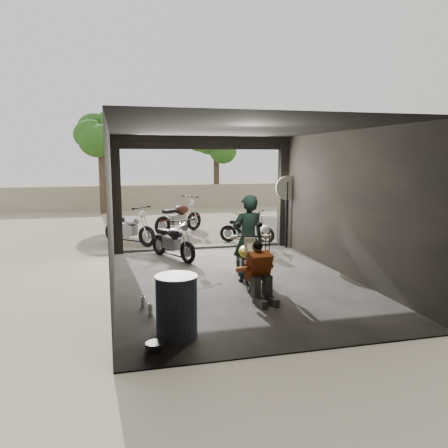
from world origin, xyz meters
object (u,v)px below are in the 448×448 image
rider (248,239)px  oil_drum (177,307)px  helmet (264,230)px  left_bike (173,238)px  outside_bike_a (129,225)px  outside_bike_b (179,215)px  sign_post (287,200)px  outside_bike_c (247,227)px  mechanic (262,274)px  stool (262,238)px  main_bike (245,257)px

rider → oil_drum: rider is taller
helmet → oil_drum: (-3.09, -5.04, -0.19)m
left_bike → oil_drum: size_ratio=1.74×
outside_bike_a → outside_bike_b: bearing=-0.9°
outside_bike_b → sign_post: (2.67, -3.30, 0.76)m
outside_bike_a → outside_bike_c: (3.52, -0.63, -0.08)m
rider → outside_bike_c: bearing=-110.4°
outside_bike_b → mechanic: size_ratio=1.73×
rider → sign_post: size_ratio=0.88×
outside_bike_a → outside_bike_b: outside_bike_b is taller
left_bike → mechanic: (1.12, -3.83, -0.01)m
rider → mechanic: bearing=79.4°
stool → outside_bike_b: bearing=114.7°
left_bike → rider: (1.29, -2.44, 0.38)m
mechanic → sign_post: bearing=54.7°
main_bike → outside_bike_c: bearing=80.1°
rider → stool: 2.84m
helmet → oil_drum: oil_drum is taller
outside_bike_b → sign_post: 4.32m
stool → oil_drum: 5.93m
main_bike → mechanic: (-0.06, -1.23, -0.03)m
outside_bike_b → helmet: (1.80, -3.86, 0.02)m
outside_bike_a → rider: 5.23m
rider → sign_post: (2.10, 3.05, 0.47)m
outside_bike_b → oil_drum: size_ratio=2.01×
mechanic → outside_bike_b: bearing=84.8°
outside_bike_a → oil_drum: outside_bike_a is taller
oil_drum → mechanic: bearing=34.5°
outside_bike_b → mechanic: (0.41, -7.74, -0.09)m
left_bike → sign_post: bearing=-17.1°
outside_bike_a → stool: outside_bike_a is taller
outside_bike_a → rider: (2.32, -4.67, 0.34)m
sign_post → outside_bike_c: bearing=132.1°
main_bike → mechanic: bearing=-85.6°
outside_bike_a → mechanic: bearing=-115.3°
main_bike → oil_drum: main_bike is taller
oil_drum → main_bike: bearing=53.8°
main_bike → outside_bike_b: size_ratio=0.91×
sign_post → outside_bike_b: bearing=128.8°
outside_bike_c → helmet: outside_bike_c is taller
outside_bike_c → rider: size_ratio=0.80×
left_bike → helmet: (2.52, 0.05, 0.11)m
outside_bike_c → mechanic: (-1.37, -5.43, 0.04)m
outside_bike_c → stool: 1.51m
stool → rider: bearing=-115.1°
rider → mechanic: (-0.17, -1.39, -0.39)m
stool → outside_bike_c: bearing=89.3°
main_bike → oil_drum: 2.97m
outside_bike_a → helmet: outside_bike_a is taller
main_bike → oil_drum: (-1.76, -2.40, -0.10)m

